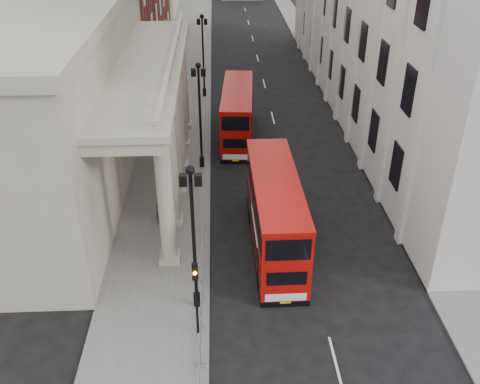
{
  "coord_description": "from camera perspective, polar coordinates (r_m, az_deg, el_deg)",
  "views": [
    {
      "loc": [
        0.71,
        -17.56,
        19.59
      ],
      "look_at": [
        1.96,
        10.34,
        3.31
      ],
      "focal_mm": 40.0,
      "sensor_mm": 36.0,
      "label": 1
    }
  ],
  "objects": [
    {
      "name": "lamp_post_south",
      "position": [
        26.12,
        -5.01,
        -4.1
      ],
      "size": [
        1.05,
        0.44,
        8.32
      ],
      "color": "black",
      "rests_on": "sidewalk_west"
    },
    {
      "name": "lamp_post_north",
      "position": [
        55.55,
        -3.96,
        14.84
      ],
      "size": [
        1.05,
        0.44,
        8.32
      ],
      "color": "black",
      "rests_on": "sidewalk_west"
    },
    {
      "name": "traffic_light",
      "position": [
        25.6,
        -4.75,
        -9.99
      ],
      "size": [
        0.28,
        0.33,
        4.3
      ],
      "color": "black",
      "rests_on": "sidewalk_west"
    },
    {
      "name": "crowd_barriers",
      "position": [
        27.4,
        -4.19,
        -13.55
      ],
      "size": [
        0.5,
        18.75,
        1.1
      ],
      "color": "gray",
      "rests_on": "sidewalk_west"
    },
    {
      "name": "portico_building",
      "position": [
        39.69,
        -19.03,
        8.54
      ],
      "size": [
        9.0,
        28.0,
        12.0
      ],
      "primitive_type": "cube",
      "color": "#A19987",
      "rests_on": "ground"
    },
    {
      "name": "sidewalk_east",
      "position": [
        52.98,
        11.7,
        7.96
      ],
      "size": [
        3.0,
        140.0,
        0.12
      ],
      "primitive_type": "cube",
      "color": "slate",
      "rests_on": "ground"
    },
    {
      "name": "lamp_post_mid",
      "position": [
        40.35,
        -4.31,
        8.81
      ],
      "size": [
        1.05,
        0.44,
        8.32
      ],
      "color": "black",
      "rests_on": "sidewalk_west"
    },
    {
      "name": "pedestrian_c",
      "position": [
        39.98,
        -6.9,
        2.14
      ],
      "size": [
        0.86,
        0.66,
        1.58
      ],
      "primitive_type": "imported",
      "rotation": [
        0.0,
        0.0,
        6.07
      ],
      "color": "black",
      "rests_on": "sidewalk_west"
    },
    {
      "name": "ground",
      "position": [
        26.32,
        -3.43,
        -17.94
      ],
      "size": [
        260.0,
        260.0,
        0.0
      ],
      "primitive_type": "plane",
      "color": "black",
      "rests_on": "ground"
    },
    {
      "name": "pedestrian_b",
      "position": [
        42.48,
        -7.98,
        3.89
      ],
      "size": [
        1.0,
        0.92,
        1.65
      ],
      "primitive_type": "imported",
      "rotation": [
        0.0,
        0.0,
        3.61
      ],
      "color": "#282320",
      "rests_on": "sidewalk_west"
    },
    {
      "name": "kerb",
      "position": [
        51.42,
        -3.26,
        7.87
      ],
      "size": [
        0.2,
        140.0,
        0.14
      ],
      "primitive_type": "cube",
      "color": "slate",
      "rests_on": "ground"
    },
    {
      "name": "pedestrian_a",
      "position": [
        35.17,
        -8.5,
        -2.02
      ],
      "size": [
        0.78,
        0.71,
        1.78
      ],
      "primitive_type": "imported",
      "rotation": [
        0.0,
        0.0,
        0.58
      ],
      "color": "black",
      "rests_on": "sidewalk_west"
    },
    {
      "name": "sidewalk_west",
      "position": [
        51.55,
        -6.57,
        7.77
      ],
      "size": [
        6.0,
        140.0,
        0.12
      ],
      "primitive_type": "cube",
      "color": "slate",
      "rests_on": "ground"
    },
    {
      "name": "bus_near",
      "position": [
        31.97,
        3.75,
        -2.17
      ],
      "size": [
        2.81,
        11.08,
        4.77
      ],
      "rotation": [
        0.0,
        0.0,
        0.01
      ],
      "color": "#B20C08",
      "rests_on": "ground"
    },
    {
      "name": "bus_far",
      "position": [
        46.5,
        -0.28,
        8.44
      ],
      "size": [
        3.2,
        10.45,
        4.45
      ],
      "rotation": [
        0.0,
        0.0,
        -0.07
      ],
      "color": "#A70B07",
      "rests_on": "ground"
    }
  ]
}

